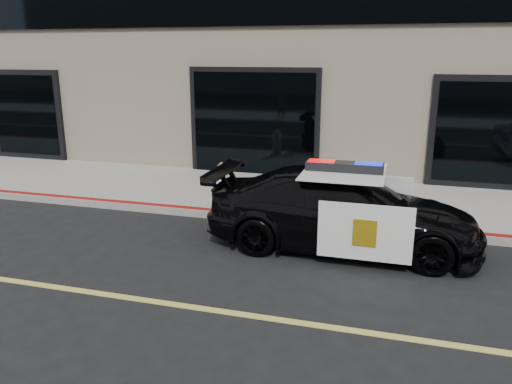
# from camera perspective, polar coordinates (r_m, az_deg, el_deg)

# --- Properties ---
(ground) EXTENTS (120.00, 120.00, 0.00)m
(ground) POSITION_cam_1_polar(r_m,az_deg,el_deg) (6.83, -8.71, -12.70)
(ground) COLOR black
(ground) RESTS_ON ground
(sidewalk_n) EXTENTS (60.00, 3.50, 0.15)m
(sidewalk_n) POSITION_cam_1_polar(r_m,az_deg,el_deg) (11.44, 2.19, -0.34)
(sidewalk_n) COLOR gray
(sidewalk_n) RESTS_ON ground
(police_car) EXTENTS (2.07, 4.54, 1.49)m
(police_car) POSITION_cam_1_polar(r_m,az_deg,el_deg) (8.54, 9.88, -2.00)
(police_car) COLOR black
(police_car) RESTS_ON ground
(fire_hydrant) EXTENTS (0.37, 0.51, 0.81)m
(fire_hydrant) POSITION_cam_1_polar(r_m,az_deg,el_deg) (10.75, -3.94, 1.09)
(fire_hydrant) COLOR white
(fire_hydrant) RESTS_ON sidewalk_n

